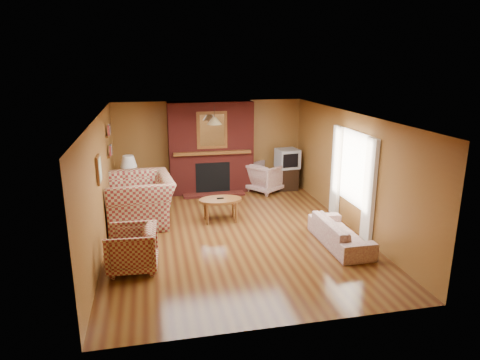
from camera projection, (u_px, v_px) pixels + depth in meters
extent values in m
plane|color=#45210E|center=(233.00, 233.00, 8.73)|extent=(6.50, 6.50, 0.00)
plane|color=silver|center=(232.00, 116.00, 8.09)|extent=(6.50, 6.50, 0.00)
plane|color=olive|center=(210.00, 146.00, 11.47)|extent=(6.50, 0.00, 6.50)
plane|color=olive|center=(282.00, 243.00, 5.35)|extent=(6.50, 0.00, 6.50)
plane|color=olive|center=(100.00, 184.00, 7.91)|extent=(0.00, 6.50, 6.50)
plane|color=olive|center=(350.00, 170.00, 8.91)|extent=(0.00, 6.50, 6.50)
cube|color=#5A1813|center=(211.00, 148.00, 11.24)|extent=(2.20, 0.50, 2.40)
cube|color=black|center=(213.00, 177.00, 11.22)|extent=(0.90, 0.06, 0.80)
cube|color=#5A1813|center=(214.00, 194.00, 11.18)|extent=(1.60, 0.35, 0.06)
cube|color=brown|center=(213.00, 153.00, 11.01)|extent=(2.00, 0.18, 0.08)
cube|color=brown|center=(212.00, 130.00, 10.88)|extent=(0.78, 0.05, 0.95)
cube|color=white|center=(212.00, 130.00, 10.85)|extent=(0.62, 0.02, 0.80)
cube|color=beige|center=(369.00, 190.00, 8.04)|extent=(0.08, 0.35, 2.00)
cube|color=beige|center=(336.00, 171.00, 9.46)|extent=(0.08, 0.35, 2.00)
cube|color=white|center=(354.00, 168.00, 8.69)|extent=(0.03, 1.10, 1.50)
cube|color=brown|center=(110.00, 155.00, 9.67)|extent=(0.06, 0.55, 0.04)
cube|color=brown|center=(108.00, 135.00, 9.55)|extent=(0.06, 0.55, 0.04)
cube|color=brown|center=(99.00, 170.00, 7.54)|extent=(0.04, 0.40, 0.50)
cube|color=silver|center=(100.00, 170.00, 7.55)|extent=(0.01, 0.32, 0.42)
cylinder|color=black|center=(214.00, 112.00, 10.30)|extent=(0.01, 0.01, 0.35)
cone|color=tan|center=(214.00, 121.00, 10.36)|extent=(0.36, 0.36, 0.18)
imported|color=maroon|center=(139.00, 200.00, 9.20)|extent=(1.54, 1.72, 1.03)
imported|color=maroon|center=(132.00, 249.00, 7.14)|extent=(0.87, 0.84, 0.75)
imported|color=beige|center=(340.00, 233.00, 8.13)|extent=(0.68, 1.70, 0.49)
imported|color=beige|center=(265.00, 177.00, 11.48)|extent=(1.16, 1.16, 0.77)
ellipsoid|color=brown|center=(220.00, 200.00, 9.30)|extent=(0.94, 0.58, 0.05)
cube|color=black|center=(220.00, 198.00, 9.29)|extent=(0.15, 0.05, 0.02)
cylinder|color=brown|center=(233.00, 207.00, 9.61)|extent=(0.05, 0.05, 0.45)
cylinder|color=brown|center=(205.00, 209.00, 9.49)|extent=(0.05, 0.05, 0.45)
cylinder|color=brown|center=(236.00, 213.00, 9.26)|extent=(0.05, 0.05, 0.45)
cylinder|color=brown|center=(207.00, 215.00, 9.13)|extent=(0.05, 0.05, 0.45)
cube|color=brown|center=(131.00, 192.00, 10.55)|extent=(0.41, 0.41, 0.53)
sphere|color=silver|center=(129.00, 176.00, 10.44)|extent=(0.32, 0.32, 0.32)
cylinder|color=black|center=(129.00, 169.00, 10.39)|extent=(0.03, 0.03, 0.10)
cone|color=white|center=(128.00, 161.00, 10.34)|extent=(0.40, 0.40, 0.28)
cube|color=black|center=(287.00, 178.00, 11.70)|extent=(0.59, 0.54, 0.60)
cube|color=#AAACB2|center=(287.00, 158.00, 11.55)|extent=(0.62, 0.60, 0.51)
cube|color=black|center=(291.00, 161.00, 11.29)|extent=(0.43, 0.07, 0.36)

